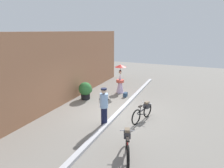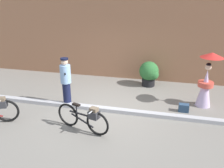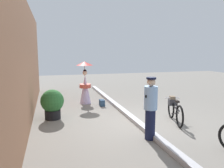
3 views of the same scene
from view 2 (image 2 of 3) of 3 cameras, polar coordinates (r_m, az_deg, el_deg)
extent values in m
plane|color=gray|center=(7.51, -1.92, -6.53)|extent=(30.00, 30.00, 0.00)
cube|color=#9E6B4C|center=(10.05, 3.07, 12.14)|extent=(14.00, 0.40, 3.81)
cube|color=#B2B2B7|center=(7.48, -1.93, -6.12)|extent=(14.00, 0.20, 0.12)
torus|color=black|center=(6.16, -3.58, -9.62)|extent=(0.67, 0.24, 0.68)
torus|color=black|center=(6.67, -10.68, -7.39)|extent=(0.67, 0.24, 0.68)
cube|color=black|center=(6.34, -7.34, -7.36)|extent=(0.79, 0.26, 0.04)
cube|color=black|center=(6.43, -7.27, -8.82)|extent=(0.69, 0.22, 0.26)
cylinder|color=black|center=(6.38, -8.66, -6.11)|extent=(0.03, 0.03, 0.28)
cube|color=black|center=(6.32, -8.73, -4.98)|extent=(0.24, 0.15, 0.05)
cylinder|color=silver|center=(6.03, -4.44, -6.31)|extent=(0.16, 0.47, 0.03)
cube|color=#333338|center=(6.09, -4.41, -7.48)|extent=(0.31, 0.28, 0.20)
cube|color=#72604C|center=(6.03, -4.44, -6.40)|extent=(0.24, 0.21, 0.14)
torus|color=black|center=(7.39, -24.26, -6.03)|extent=(0.67, 0.31, 0.69)
cylinder|color=silver|center=(7.27, -25.44, -3.41)|extent=(0.20, 0.46, 0.03)
cube|color=#333338|center=(7.32, -25.26, -4.41)|extent=(0.32, 0.30, 0.20)
cube|color=#72604C|center=(7.27, -25.42, -3.49)|extent=(0.24, 0.22, 0.14)
cylinder|color=#141938|center=(7.87, -10.94, -2.37)|extent=(0.26, 0.26, 0.79)
cylinder|color=#8CB2E0|center=(7.62, -11.30, 2.41)|extent=(0.34, 0.34, 0.59)
sphere|color=#D8B293|center=(7.50, -11.52, 5.33)|extent=(0.21, 0.21, 0.21)
cylinder|color=black|center=(7.47, -11.58, 6.04)|extent=(0.25, 0.25, 0.05)
cube|color=black|center=(7.60, -11.33, 2.83)|extent=(0.18, 0.37, 0.06)
cone|color=silver|center=(8.16, 21.73, -0.99)|extent=(0.48, 0.48, 1.24)
cylinder|color=#D14C3D|center=(8.11, 21.88, -0.02)|extent=(0.49, 0.49, 0.16)
sphere|color=beige|center=(7.93, 22.43, 3.82)|extent=(0.20, 0.20, 0.20)
sphere|color=black|center=(7.91, 22.50, 4.30)|extent=(0.15, 0.15, 0.15)
cylinder|color=olive|center=(7.92, 22.97, 4.60)|extent=(0.02, 0.02, 0.55)
cone|color=red|center=(7.85, 23.26, 6.52)|extent=(0.71, 0.71, 0.16)
cylinder|color=black|center=(9.55, 8.84, 0.52)|extent=(0.52, 0.52, 0.31)
sphere|color=#2D6B33|center=(9.40, 8.99, 3.15)|extent=(0.77, 0.77, 0.77)
sphere|color=#2D6B33|center=(9.31, 10.07, 2.28)|extent=(0.42, 0.42, 0.42)
cube|color=navy|center=(7.73, 17.09, -5.59)|extent=(0.31, 0.19, 0.26)
cube|color=#243951|center=(7.65, 17.16, -5.35)|extent=(0.26, 0.07, 0.09)
camera|label=1|loc=(10.34, -60.58, 12.92)|focal=31.09mm
camera|label=3|loc=(12.14, -29.38, 12.82)|focal=35.62mm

